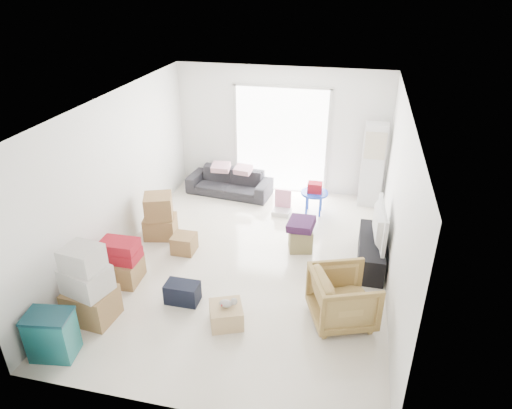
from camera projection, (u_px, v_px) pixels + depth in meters
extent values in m
cube|color=white|center=(248.00, 268.00, 7.75)|extent=(4.50, 6.00, 0.24)
cube|color=white|center=(247.00, 95.00, 6.41)|extent=(4.50, 6.00, 0.24)
cube|color=white|center=(282.00, 129.00, 9.79)|extent=(4.50, 0.24, 2.70)
cube|color=white|center=(170.00, 325.00, 4.38)|extent=(4.50, 0.24, 2.70)
cube|color=white|center=(109.00, 176.00, 7.55)|extent=(0.24, 6.00, 2.70)
cube|color=white|center=(406.00, 205.00, 6.62)|extent=(0.24, 6.00, 2.70)
cube|color=white|center=(281.00, 140.00, 9.76)|extent=(2.00, 0.01, 2.30)
cube|color=silver|center=(236.00, 137.00, 9.95)|extent=(0.06, 0.04, 2.30)
cube|color=silver|center=(328.00, 144.00, 9.55)|extent=(0.06, 0.04, 2.30)
cube|color=silver|center=(282.00, 86.00, 9.23)|extent=(2.10, 0.04, 0.06)
cube|color=silver|center=(373.00, 165.00, 9.21)|extent=(0.45, 0.30, 1.75)
cube|color=black|center=(371.00, 251.00, 7.57)|extent=(0.41, 1.37, 0.46)
imported|color=black|center=(373.00, 236.00, 7.43)|extent=(0.69, 1.11, 0.14)
imported|color=#2A2A30|center=(229.00, 179.00, 9.91)|extent=(1.86, 0.73, 0.71)
cube|color=#BE8A9F|center=(220.00, 161.00, 9.74)|extent=(0.40, 0.32, 0.12)
cube|color=#BE8A9F|center=(243.00, 163.00, 9.61)|extent=(0.44, 0.37, 0.13)
imported|color=tan|center=(343.00, 295.00, 6.23)|extent=(1.02, 1.05, 0.85)
cube|color=#186365|center=(55.00, 345.00, 5.78)|extent=(0.59, 0.45, 0.30)
cube|color=#186365|center=(50.00, 327.00, 5.64)|extent=(0.59, 0.45, 0.30)
cube|color=#0C333D|center=(47.00, 316.00, 5.56)|extent=(0.61, 0.47, 0.04)
cube|color=#916541|center=(92.00, 304.00, 6.35)|extent=(0.68, 0.59, 0.48)
cube|color=white|center=(86.00, 279.00, 6.16)|extent=(0.69, 0.62, 0.37)
cube|color=white|center=(82.00, 258.00, 6.00)|extent=(0.53, 0.49, 0.32)
cube|color=#916541|center=(123.00, 270.00, 7.15)|extent=(0.57, 0.57, 0.39)
cube|color=#A41422|center=(120.00, 255.00, 7.02)|extent=(0.59, 0.40, 0.18)
cube|color=#A41422|center=(119.00, 246.00, 6.95)|extent=(0.57, 0.38, 0.16)
cube|color=#916541|center=(160.00, 227.00, 8.36)|extent=(0.64, 0.56, 0.40)
cube|color=#916541|center=(158.00, 206.00, 8.17)|extent=(0.62, 0.62, 0.43)
cube|color=#916541|center=(184.00, 243.00, 7.92)|extent=(0.38, 0.38, 0.32)
cube|color=black|center=(182.00, 293.00, 6.71)|extent=(0.49, 0.30, 0.31)
cube|color=#9D935B|center=(300.00, 239.00, 7.97)|extent=(0.48, 0.48, 0.39)
cube|color=#3A1A42|center=(301.00, 226.00, 7.85)|extent=(0.48, 0.48, 0.14)
cylinder|color=blue|center=(315.00, 193.00, 9.06)|extent=(0.54, 0.54, 0.04)
cylinder|color=blue|center=(321.00, 201.00, 9.26)|extent=(0.04, 0.04, 0.43)
cylinder|color=blue|center=(308.00, 200.00, 9.31)|extent=(0.04, 0.04, 0.43)
cylinder|color=blue|center=(306.00, 206.00, 9.08)|extent=(0.04, 0.04, 0.43)
cylinder|color=blue|center=(320.00, 207.00, 9.02)|extent=(0.04, 0.04, 0.43)
cube|color=#A41422|center=(315.00, 187.00, 9.01)|extent=(0.28, 0.22, 0.20)
cube|color=silver|center=(282.00, 212.00, 9.21)|extent=(0.37, 0.33, 0.09)
cube|color=pink|center=(283.00, 198.00, 9.21)|extent=(0.33, 0.06, 0.39)
cube|color=tan|center=(226.00, 315.00, 6.29)|extent=(0.58, 0.58, 0.29)
ellipsoid|color=#B2ADA8|center=(226.00, 303.00, 6.20)|extent=(0.19, 0.13, 0.10)
cube|color=#B3232B|center=(226.00, 303.00, 6.20)|extent=(0.15, 0.13, 0.03)
sphere|color=#B2ADA8|center=(234.00, 302.00, 6.20)|extent=(0.10, 0.10, 0.10)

